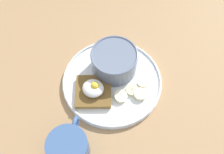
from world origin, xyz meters
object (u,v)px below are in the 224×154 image
at_px(oatmeal_bowl, 114,61).
at_px(toast_slice, 93,92).
at_px(banana_slice_front, 132,90).
at_px(poached_egg, 93,88).
at_px(banana_slice_back, 140,94).
at_px(coffee_mug, 69,148).
at_px(banana_slice_left, 121,96).
at_px(banana_slice_right, 142,83).

distance_m(oatmeal_bowl, toast_slice, 0.10).
bearing_deg(oatmeal_bowl, banana_slice_front, -35.23).
distance_m(poached_egg, banana_slice_back, 0.12).
bearing_deg(banana_slice_front, poached_egg, -155.17).
bearing_deg(banana_slice_front, banana_slice_back, -10.77).
bearing_deg(poached_egg, coffee_mug, -86.18).
distance_m(oatmeal_bowl, coffee_mug, 0.25).
height_order(oatmeal_bowl, toast_slice, oatmeal_bowl).
xyz_separation_m(banana_slice_left, coffee_mug, (-0.06, -0.17, 0.02)).
xyz_separation_m(banana_slice_front, banana_slice_right, (0.02, 0.03, 0.00)).
relative_size(toast_slice, poached_egg, 2.17).
relative_size(oatmeal_bowl, banana_slice_right, 3.75).
height_order(banana_slice_left, banana_slice_right, banana_slice_left).
bearing_deg(banana_slice_front, oatmeal_bowl, 144.77).
xyz_separation_m(toast_slice, banana_slice_front, (0.09, 0.04, -0.00)).
distance_m(oatmeal_bowl, banana_slice_left, 0.10).
bearing_deg(oatmeal_bowl, toast_slice, -103.08).
bearing_deg(coffee_mug, banana_slice_front, 68.06).
relative_size(poached_egg, banana_slice_right, 1.67).
bearing_deg(banana_slice_right, coffee_mug, -113.46).
xyz_separation_m(oatmeal_bowl, banana_slice_front, (0.07, -0.05, -0.03)).
distance_m(oatmeal_bowl, poached_egg, 0.10).
relative_size(banana_slice_left, banana_slice_right, 1.21).
bearing_deg(poached_egg, banana_slice_left, 10.94).
bearing_deg(toast_slice, banana_slice_front, 25.06).
xyz_separation_m(toast_slice, coffee_mug, (0.01, -0.16, 0.02)).
xyz_separation_m(oatmeal_bowl, coffee_mug, (-0.01, -0.25, -0.00)).
bearing_deg(banana_slice_back, oatmeal_bowl, 149.97).
height_order(oatmeal_bowl, banana_slice_right, oatmeal_bowl).
relative_size(banana_slice_left, coffee_mug, 0.33).
relative_size(poached_egg, coffee_mug, 0.45).
xyz_separation_m(banana_slice_front, coffee_mug, (-0.08, -0.20, 0.02)).
xyz_separation_m(banana_slice_front, banana_slice_left, (-0.02, -0.03, 0.00)).
distance_m(banana_slice_left, banana_slice_right, 0.07).
xyz_separation_m(banana_slice_right, coffee_mug, (-0.10, -0.23, 0.02)).
xyz_separation_m(oatmeal_bowl, banana_slice_back, (0.10, -0.05, -0.03)).
xyz_separation_m(poached_egg, coffee_mug, (0.01, -0.16, 0.00)).
bearing_deg(toast_slice, banana_slice_left, 11.43).
relative_size(oatmeal_bowl, banana_slice_front, 2.73).
bearing_deg(banana_slice_left, oatmeal_bowl, 121.69).
bearing_deg(coffee_mug, toast_slice, 94.05).
height_order(toast_slice, poached_egg, poached_egg).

